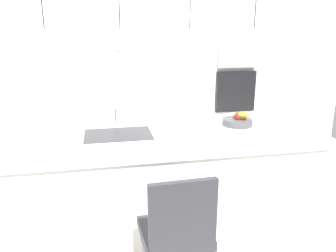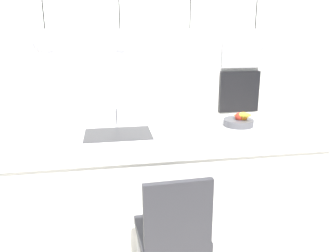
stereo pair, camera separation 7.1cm
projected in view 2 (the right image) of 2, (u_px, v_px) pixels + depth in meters
name	position (u px, v px, depth m)	size (l,w,h in m)	color
floor	(157.00, 222.00, 3.12)	(6.60, 6.60, 0.00)	beige
back_wall	(138.00, 64.00, 4.32)	(6.00, 0.10, 2.60)	white
kitchen_island	(157.00, 179.00, 2.99)	(2.69, 1.07, 0.88)	white
sink_basin	(118.00, 135.00, 2.82)	(0.56, 0.40, 0.02)	#2D2D30
faucet	(117.00, 112.00, 2.98)	(0.02, 0.17, 0.22)	silver
fruit_bowl	(239.00, 121.00, 3.05)	(0.28, 0.28, 0.15)	#4C4C51
microwave	(241.00, 55.00, 4.45)	(0.54, 0.08, 0.34)	#9E9EA3
oven	(239.00, 92.00, 4.59)	(0.56, 0.08, 0.56)	black
chair_near	(173.00, 231.00, 2.08)	(0.44, 0.44, 0.92)	#333338
pendant_light_left	(46.00, 43.00, 2.52)	(0.20, 0.20, 0.80)	silver
pendant_light_center_left	(120.00, 42.00, 2.62)	(0.20, 0.20, 0.80)	silver
pendant_light_center_right	(190.00, 42.00, 2.71)	(0.20, 0.20, 0.80)	silver
pendant_light_right	(254.00, 41.00, 2.80)	(0.20, 0.20, 0.80)	silver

